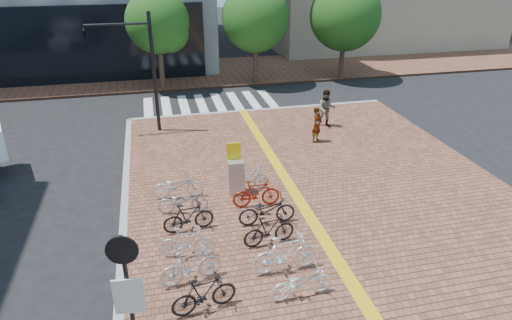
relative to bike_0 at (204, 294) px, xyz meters
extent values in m
plane|color=black|center=(1.93, 2.51, -0.65)|extent=(120.00, 120.00, 0.00)
cube|color=gray|center=(4.93, 14.51, -0.57)|extent=(14.00, 0.25, 0.15)
cube|color=brown|center=(1.93, 23.51, -0.57)|extent=(70.00, 8.00, 0.15)
cube|color=silver|center=(-1.07, 16.51, -0.64)|extent=(0.50, 4.00, 0.01)
cube|color=silver|center=(-0.07, 16.51, -0.64)|extent=(0.50, 4.00, 0.01)
cube|color=silver|center=(0.93, 16.51, -0.64)|extent=(0.50, 4.00, 0.01)
cube|color=silver|center=(1.93, 16.51, -0.64)|extent=(0.50, 4.00, 0.01)
cube|color=silver|center=(2.93, 16.51, -0.64)|extent=(0.50, 4.00, 0.01)
cube|color=silver|center=(3.93, 16.51, -0.64)|extent=(0.50, 4.00, 0.01)
cube|color=silver|center=(4.93, 16.51, -0.64)|extent=(0.50, 4.00, 0.01)
cube|color=silver|center=(5.93, 16.51, -0.64)|extent=(0.50, 4.00, 0.01)
cylinder|color=#38281E|center=(-0.07, 20.01, 0.80)|extent=(0.32, 0.32, 2.60)
sphere|color=#194714|center=(-0.07, 20.01, 3.55)|extent=(3.80, 3.80, 3.80)
sphere|color=#194714|center=(0.53, 19.71, 2.95)|extent=(2.40, 2.40, 2.40)
cylinder|color=#38281E|center=(5.93, 20.01, 0.80)|extent=(0.32, 0.32, 2.60)
sphere|color=#194714|center=(5.93, 20.01, 3.55)|extent=(4.20, 4.20, 4.20)
sphere|color=#194714|center=(6.53, 19.71, 2.95)|extent=(2.40, 2.40, 2.40)
cylinder|color=#38281E|center=(11.93, 20.01, 0.80)|extent=(0.32, 0.32, 2.60)
sphere|color=#194714|center=(11.93, 20.01, 3.55)|extent=(4.60, 4.60, 4.60)
sphere|color=#194714|center=(12.53, 19.71, 2.95)|extent=(2.40, 2.40, 2.40)
imported|color=black|center=(0.00, 0.00, 0.00)|extent=(1.71, 0.77, 0.99)
imported|color=silver|center=(-0.21, 1.13, 0.02)|extent=(1.77, 0.82, 1.03)
imported|color=silver|center=(-0.19, 2.25, -0.01)|extent=(1.66, 0.70, 0.97)
imported|color=black|center=(-0.03, 3.58, -0.01)|extent=(1.65, 0.64, 0.96)
imported|color=#AFAFB3|center=(-0.11, 4.69, -0.06)|extent=(1.72, 0.75, 0.88)
imported|color=silver|center=(-0.19, 5.74, -0.03)|extent=(1.83, 0.74, 0.94)
imported|color=white|center=(2.46, -0.07, -0.06)|extent=(1.69, 0.71, 0.86)
imported|color=white|center=(2.35, 0.99, 0.08)|extent=(1.93, 0.63, 1.15)
imported|color=black|center=(2.23, 2.31, -0.01)|extent=(1.67, 0.68, 0.98)
imported|color=black|center=(2.44, 3.41, -0.01)|extent=(1.85, 0.65, 0.97)
imported|color=#A41D0B|center=(2.36, 4.54, 0.00)|extent=(1.65, 0.49, 0.99)
imported|color=silver|center=(2.37, 5.81, -0.03)|extent=(1.61, 0.68, 0.94)
imported|color=gray|center=(6.34, 9.50, 0.31)|extent=(0.70, 0.67, 1.61)
imported|color=#4D4E61|center=(7.45, 11.23, 0.43)|extent=(1.06, 0.93, 1.85)
cube|color=#B2B2B7|center=(1.86, 5.60, 0.13)|extent=(0.59, 0.43, 1.26)
cylinder|color=#B7B7BC|center=(1.84, 5.87, 0.42)|extent=(0.07, 0.07, 1.83)
cube|color=yellow|center=(1.84, 5.82, 0.97)|extent=(0.51, 0.07, 0.81)
cylinder|color=black|center=(-1.57, -1.28, 1.15)|extent=(0.10, 0.10, 3.29)
cylinder|color=black|center=(-1.57, -1.35, 2.52)|extent=(0.61, 0.12, 0.61)
cube|color=silver|center=(-1.57, -1.35, 1.42)|extent=(0.60, 0.12, 0.82)
cylinder|color=black|center=(-0.59, 12.61, 2.28)|extent=(0.17, 0.17, 5.55)
cylinder|color=black|center=(-1.98, 12.61, 4.55)|extent=(2.78, 0.11, 0.11)
imported|color=black|center=(-3.37, 12.61, 4.27)|extent=(0.24, 1.15, 0.46)
camera|label=1|loc=(-0.73, -8.65, 7.61)|focal=32.00mm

